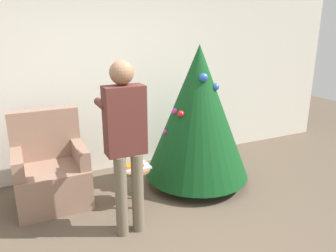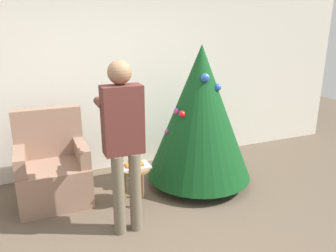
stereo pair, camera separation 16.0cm
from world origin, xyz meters
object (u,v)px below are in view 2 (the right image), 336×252
Objects in this scene: side_stool at (135,173)px; armchair at (53,171)px; christmas_tree at (200,113)px; person_standing at (123,134)px.

armchair is at bearing 151.76° from side_stool.
christmas_tree is 1.05× the size of person_standing.
christmas_tree is 1.92m from armchair.
person_standing is at bearing -117.34° from side_stool.
armchair is 1.30m from person_standing.
person_standing reaches higher than armchair.
person_standing reaches higher than side_stool.
armchair is 0.98m from side_stool.
christmas_tree is at bearing -9.14° from armchair.
christmas_tree is 1.68× the size of armchair.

